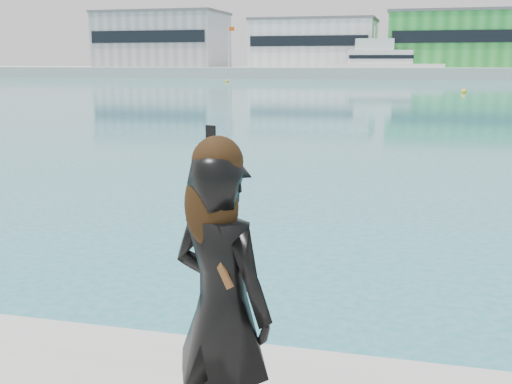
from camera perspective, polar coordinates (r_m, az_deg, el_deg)
far_quay at (r=133.45m, az=14.83°, el=10.25°), size 320.00×40.00×2.00m
warehouse_grey_left at (r=142.72m, az=-8.31°, el=13.28°), size 26.52×16.36×11.50m
warehouse_white at (r=133.38m, az=5.22°, el=13.05°), size 24.48×15.35×9.50m
warehouse_green at (r=131.71m, az=18.54°, el=12.76°), size 30.60×16.36×10.50m
flagpole_left at (r=130.26m, az=-2.41°, el=13.03°), size 1.28×0.16×8.00m
motor_yacht at (r=120.26m, az=11.20°, el=11.09°), size 20.61×8.77×9.32m
buoy_near at (r=66.01m, az=17.99°, el=8.37°), size 0.50×0.50×0.50m
buoy_far at (r=97.81m, az=-2.57°, el=9.73°), size 0.50×0.50×0.50m
woman at (r=3.38m, az=-3.12°, el=-9.57°), size 0.72×0.61×1.78m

